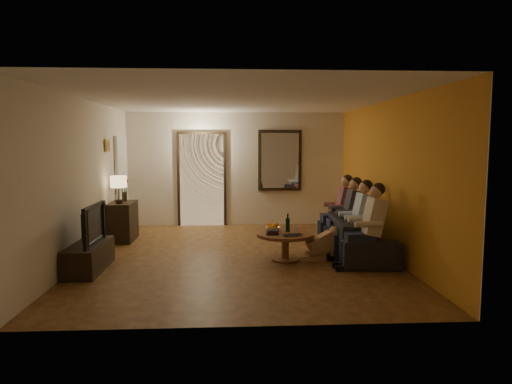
{
  "coord_description": "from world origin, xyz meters",
  "views": [
    {
      "loc": [
        -0.13,
        -7.53,
        1.87
      ],
      "look_at": [
        0.3,
        0.3,
        1.05
      ],
      "focal_mm": 32.0,
      "sensor_mm": 36.0,
      "label": 1
    }
  ],
  "objects": [
    {
      "name": "person_d",
      "position": [
        1.94,
        0.88,
        0.6
      ],
      "size": [
        0.6,
        0.4,
        1.2
      ],
      "primitive_type": null,
      "color": "tan",
      "rests_on": "sofa"
    },
    {
      "name": "laptop",
      "position": [
        0.84,
        -0.62,
        0.46
      ],
      "size": [
        0.38,
        0.31,
        0.03
      ],
      "primitive_type": "imported",
      "rotation": [
        0.0,
        0.0,
        0.35
      ],
      "color": "black",
      "rests_on": "coffee_table"
    },
    {
      "name": "book_stack",
      "position": [
        0.52,
        -0.44,
        0.48
      ],
      "size": [
        0.2,
        0.15,
        0.07
      ],
      "primitive_type": null,
      "color": "black",
      "rests_on": "coffee_table"
    },
    {
      "name": "white_door",
      "position": [
        -2.46,
        2.3,
        1.02
      ],
      "size": [
        0.06,
        0.85,
        2.04
      ],
      "primitive_type": "cube",
      "color": "white",
      "rests_on": "floor"
    },
    {
      "name": "sofa",
      "position": [
        2.04,
        -0.02,
        0.32
      ],
      "size": [
        2.24,
        1.01,
        0.64
      ],
      "primitive_type": "imported",
      "rotation": [
        0.0,
        0.0,
        1.5
      ],
      "color": "black",
      "rests_on": "floor"
    },
    {
      "name": "framed_art",
      "position": [
        -2.47,
        1.3,
        1.85
      ],
      "size": [
        0.03,
        0.28,
        0.24
      ],
      "primitive_type": "cube",
      "color": "#B28C33",
      "rests_on": "left_wall"
    },
    {
      "name": "wine_bottle",
      "position": [
        0.79,
        -0.24,
        0.6
      ],
      "size": [
        0.07,
        0.07,
        0.31
      ],
      "primitive_type": null,
      "color": "black",
      "rests_on": "coffee_table"
    },
    {
      "name": "orange_accent",
      "position": [
        2.49,
        0.0,
        1.3
      ],
      "size": [
        0.01,
        6.0,
        2.6
      ],
      "primitive_type": "cube",
      "color": "orange",
      "rests_on": "right_wall"
    },
    {
      "name": "art_canvas",
      "position": [
        -2.46,
        1.3,
        1.85
      ],
      "size": [
        0.01,
        0.22,
        0.18
      ],
      "primitive_type": "cube",
      "color": "brown",
      "rests_on": "left_wall"
    },
    {
      "name": "oranges",
      "position": [
        0.56,
        -0.12,
        0.55
      ],
      "size": [
        0.2,
        0.2,
        0.08
      ],
      "primitive_type": null,
      "color": "orange",
      "rests_on": "bowl"
    },
    {
      "name": "back_wall",
      "position": [
        0.0,
        3.0,
        1.3
      ],
      "size": [
        5.0,
        0.02,
        2.6
      ],
      "primitive_type": "cube",
      "color": "beige",
      "rests_on": "floor"
    },
    {
      "name": "tv_stand",
      "position": [
        -2.25,
        -0.76,
        0.2
      ],
      "size": [
        0.45,
        1.22,
        0.41
      ],
      "primitive_type": "cube",
      "color": "black",
      "rests_on": "floor"
    },
    {
      "name": "ceiling",
      "position": [
        0.0,
        0.0,
        2.6
      ],
      "size": [
        5.0,
        6.0,
        0.01
      ],
      "primitive_type": "cube",
      "color": "white",
      "rests_on": "back_wall"
    },
    {
      "name": "front_wall",
      "position": [
        0.0,
        -3.0,
        1.3
      ],
      "size": [
        5.0,
        0.02,
        2.6
      ],
      "primitive_type": "cube",
      "color": "beige",
      "rests_on": "floor"
    },
    {
      "name": "bowl",
      "position": [
        0.56,
        -0.12,
        0.48
      ],
      "size": [
        0.26,
        0.26,
        0.06
      ],
      "primitive_type": "imported",
      "color": "white",
      "rests_on": "coffee_table"
    },
    {
      "name": "person_c",
      "position": [
        1.94,
        0.28,
        0.6
      ],
      "size": [
        0.6,
        0.4,
        1.2
      ],
      "primitive_type": null,
      "color": "tan",
      "rests_on": "sofa"
    },
    {
      "name": "left_wall",
      "position": [
        -2.5,
        0.0,
        1.3
      ],
      "size": [
        0.02,
        6.0,
        2.6
      ],
      "primitive_type": "cube",
      "color": "beige",
      "rests_on": "floor"
    },
    {
      "name": "person_a",
      "position": [
        1.94,
        -0.92,
        0.6
      ],
      "size": [
        0.6,
        0.4,
        1.2
      ],
      "primitive_type": null,
      "color": "tan",
      "rests_on": "sofa"
    },
    {
      "name": "door_trim",
      "position": [
        -0.8,
        2.97,
        1.05
      ],
      "size": [
        1.12,
        0.04,
        2.22
      ],
      "primitive_type": "cube",
      "color": "black",
      "rests_on": "floor"
    },
    {
      "name": "floor",
      "position": [
        0.0,
        0.0,
        0.0
      ],
      "size": [
        5.0,
        6.0,
        0.01
      ],
      "primitive_type": "cube",
      "color": "#442C12",
      "rests_on": "ground"
    },
    {
      "name": "person_b",
      "position": [
        1.94,
        -0.32,
        0.6
      ],
      "size": [
        0.6,
        0.4,
        1.2
      ],
      "primitive_type": null,
      "color": "tan",
      "rests_on": "sofa"
    },
    {
      "name": "mirror_frame",
      "position": [
        1.0,
        2.96,
        1.5
      ],
      "size": [
        1.0,
        0.05,
        1.4
      ],
      "primitive_type": "cube",
      "color": "black",
      "rests_on": "back_wall"
    },
    {
      "name": "table_lamp",
      "position": [
        -2.25,
        1.16,
        1.02
      ],
      "size": [
        0.3,
        0.3,
        0.54
      ],
      "primitive_type": null,
      "color": "beige",
      "rests_on": "dresser"
    },
    {
      "name": "tv",
      "position": [
        -2.25,
        -0.76,
        0.7
      ],
      "size": [
        1.02,
        0.13,
        0.59
      ],
      "primitive_type": "imported",
      "rotation": [
        0.0,
        0.0,
        1.57
      ],
      "color": "black",
      "rests_on": "tv_stand"
    },
    {
      "name": "kitchen_doorway",
      "position": [
        -0.8,
        2.98,
        1.05
      ],
      "size": [
        1.0,
        0.06,
        2.1
      ],
      "primitive_type": "cube",
      "color": "#FFE0A5",
      "rests_on": "floor"
    },
    {
      "name": "fridge_glimpse",
      "position": [
        -0.55,
        2.98,
        0.9
      ],
      "size": [
        0.45,
        0.03,
        1.7
      ],
      "primitive_type": "cube",
      "color": "silver",
      "rests_on": "floor"
    },
    {
      "name": "flower_vase",
      "position": [
        -2.25,
        1.6,
        0.97
      ],
      "size": [
        0.14,
        0.14,
        0.44
      ],
      "primitive_type": null,
      "color": "red",
      "rests_on": "dresser"
    },
    {
      "name": "wine_glass",
      "position": [
        0.92,
        -0.29,
        0.5
      ],
      "size": [
        0.06,
        0.06,
        0.1
      ],
      "primitive_type": "cylinder",
      "color": "silver",
      "rests_on": "coffee_table"
    },
    {
      "name": "mirror_glass",
      "position": [
        1.0,
        2.93,
        1.5
      ],
      "size": [
        0.86,
        0.02,
        1.26
      ],
      "primitive_type": "cube",
      "color": "white",
      "rests_on": "back_wall"
    },
    {
      "name": "dresser",
      "position": [
        -2.25,
        1.38,
        0.38
      ],
      "size": [
        0.45,
        0.84,
        0.75
      ],
      "primitive_type": "cube",
      "color": "black",
      "rests_on": "floor"
    },
    {
      "name": "coffee_table",
      "position": [
        0.74,
        -0.34,
        0.23
      ],
      "size": [
        1.06,
        1.06,
        0.45
      ],
      "primitive_type": "cylinder",
      "rotation": [
        0.0,
        0.0,
        -0.16
      ],
      "color": "brown",
      "rests_on": "floor"
    },
    {
      "name": "dog",
      "position": [
        1.32,
        -0.36,
        0.28
      ],
      "size": [
        0.6,
        0.34,
        0.56
      ],
      "primitive_type": null,
      "rotation": [
        0.0,
        0.0,
        0.19
      ],
      "color": "#B57653",
      "rests_on": "floor"
    },
    {
      "name": "right_wall",
      "position": [
        2.5,
        0.0,
        1.3
      ],
      "size": [
        0.02,
        6.0,
        2.6
      ],
      "primitive_type": "cube",
      "color": "beige",
      "rests_on": "floor"
    }
  ]
}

